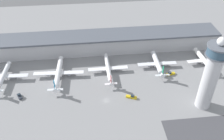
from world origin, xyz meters
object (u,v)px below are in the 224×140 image
object	(u,v)px
control_tower	(211,74)
service_truck_fuel	(132,97)
service_truck_catering	(20,96)
airplane_gate_delta	(157,64)
airplane_gate_echo	(204,60)
airplane_gate_alpha	(3,76)
airplane_gate_bravo	(58,73)
airplane_gate_charlie	(108,69)
service_truck_baggage	(170,74)

from	to	relation	value
control_tower	service_truck_fuel	xyz separation A→B (m)	(-50.25, 12.99, -28.01)
control_tower	service_truck_catering	size ratio (longest dim) A/B	8.69
airplane_gate_delta	airplane_gate_echo	distance (m)	42.60
airplane_gate_alpha	service_truck_catering	size ratio (longest dim) A/B	5.98
airplane_gate_delta	service_truck_fuel	bearing A→B (deg)	-129.27
airplane_gate_bravo	airplane_gate_alpha	bearing A→B (deg)	179.46
airplane_gate_charlie	service_truck_baggage	distance (m)	52.93
airplane_gate_charlie	airplane_gate_delta	xyz separation A→B (m)	(43.44, 2.31, 0.14)
airplane_gate_alpha	service_truck_baggage	distance (m)	138.38
control_tower	airplane_gate_charlie	size ratio (longest dim) A/B	1.36
airplane_gate_alpha	airplane_gate_delta	distance (m)	129.53
airplane_gate_charlie	airplane_gate_bravo	bearing A→B (deg)	-177.56
airplane_gate_charlie	service_truck_fuel	bearing A→B (deg)	-66.30
service_truck_catering	service_truck_baggage	world-z (taller)	service_truck_catering
airplane_gate_charlie	service_truck_catering	size ratio (longest dim) A/B	6.41
airplane_gate_alpha	service_truck_catering	bearing A→B (deg)	-53.66
airplane_gate_bravo	service_truck_fuel	xyz separation A→B (m)	(56.17, -31.30, -3.28)
service_truck_catering	airplane_gate_charlie	bearing A→B (deg)	18.41
airplane_gate_echo	service_truck_baggage	world-z (taller)	airplane_gate_echo
control_tower	service_truck_baggage	bearing A→B (deg)	108.77
service_truck_fuel	airplane_gate_bravo	bearing A→B (deg)	150.88
airplane_gate_delta	airplane_gate_echo	xyz separation A→B (m)	(42.59, 0.71, -0.10)
airplane_gate_echo	service_truck_baggage	size ratio (longest dim) A/B	4.46
service_truck_catering	airplane_gate_delta	bearing A→B (deg)	12.72
airplane_gate_alpha	service_truck_fuel	distance (m)	105.48
airplane_gate_charlie	service_truck_catering	distance (m)	73.73
control_tower	service_truck_fuel	world-z (taller)	control_tower
service_truck_fuel	service_truck_baggage	xyz separation A→B (m)	(37.59, 24.27, -0.05)
airplane_gate_alpha	service_truck_fuel	bearing A→B (deg)	-17.51
service_truck_fuel	service_truck_baggage	bearing A→B (deg)	32.85
airplane_gate_delta	service_truck_fuel	distance (m)	45.81
airplane_gate_echo	service_truck_baggage	bearing A→B (deg)	-160.80
airplane_gate_bravo	service_truck_baggage	bearing A→B (deg)	-4.28
service_truck_catering	service_truck_fuel	size ratio (longest dim) A/B	0.78
service_truck_catering	service_truck_fuel	xyz separation A→B (m)	(84.42, -9.80, -0.12)
service_truck_fuel	service_truck_baggage	world-z (taller)	service_truck_fuel
airplane_gate_charlie	service_truck_fuel	distance (m)	36.24
airplane_gate_charlie	service_truck_catering	xyz separation A→B (m)	(-69.91, -23.27, -2.89)
airplane_gate_bravo	airplane_gate_charlie	world-z (taller)	airplane_gate_bravo
service_truck_fuel	airplane_gate_echo	bearing A→B (deg)	26.78
control_tower	service_truck_baggage	xyz separation A→B (m)	(-12.66, 37.26, -28.06)
airplane_gate_bravo	service_truck_catering	distance (m)	35.64
airplane_gate_bravo	service_truck_catering	size ratio (longest dim) A/B	6.69
control_tower	service_truck_baggage	world-z (taller)	control_tower
airplane_gate_bravo	service_truck_fuel	bearing A→B (deg)	-29.12
control_tower	airplane_gate_charlie	xyz separation A→B (m)	(-64.77, 46.06, -25.00)
airplane_gate_echo	service_truck_catering	xyz separation A→B (m)	(-155.94, -26.29, -2.94)
airplane_gate_delta	service_truck_baggage	bearing A→B (deg)	-52.06
airplane_gate_alpha	airplane_gate_bravo	world-z (taller)	airplane_gate_bravo
airplane_gate_bravo	airplane_gate_charlie	bearing A→B (deg)	2.44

